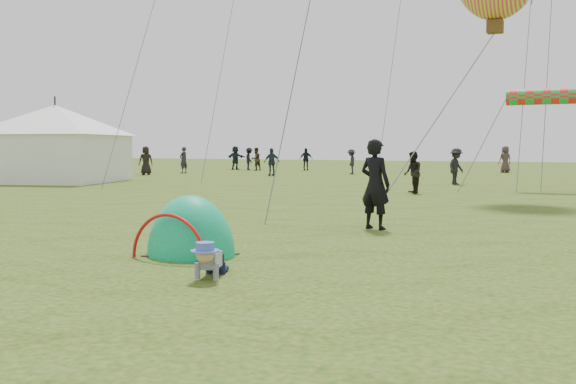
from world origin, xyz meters
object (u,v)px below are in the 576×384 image
at_px(standing_adult, 375,184).
at_px(event_marquee, 56,141).
at_px(popup_tent, 191,256).
at_px(crawling_toddler, 209,259).

height_order(standing_adult, event_marquee, event_marquee).
bearing_deg(popup_tent, standing_adult, 73.69).
bearing_deg(crawling_toddler, popup_tent, 114.60).
xyz_separation_m(crawling_toddler, popup_tent, (-1.24, 1.43, -0.27)).
distance_m(crawling_toddler, standing_adult, 5.93).
bearing_deg(crawling_toddler, standing_adult, 69.01).
distance_m(standing_adult, event_marquee, 22.67).
relative_size(popup_tent, standing_adult, 1.02).
xyz_separation_m(popup_tent, event_marquee, (-18.10, 15.39, 2.04)).
bearing_deg(popup_tent, crawling_toddler, -44.26).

